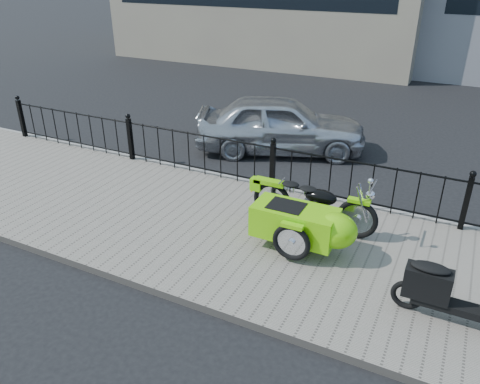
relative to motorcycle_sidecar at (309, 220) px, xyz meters
The scene contains 8 objects.
ground 1.52m from the motorcycle_sidecar, 163.12° to the left, with size 120.00×120.00×0.00m, color black.
sidewalk 1.44m from the motorcycle_sidecar, behind, with size 30.00×3.80×0.12m, color gray.
curb 2.34m from the motorcycle_sidecar, 125.92° to the left, with size 30.00×0.10×0.12m, color gray.
iron_fence 2.17m from the motorcycle_sidecar, 128.09° to the left, with size 14.11×0.11×1.08m.
motorcycle_sidecar is the anchor object (origin of this frame).
scooter 2.27m from the motorcycle_sidecar, 21.42° to the right, with size 1.56×0.46×1.06m.
spare_tire 0.82m from the motorcycle_sidecar, 157.33° to the left, with size 0.65×0.65×0.09m, color black.
sedan_car 4.50m from the motorcycle_sidecar, 117.72° to the left, with size 1.63×4.05×1.38m, color #B8BBC0.
Camera 1 is at (3.22, -6.55, 4.22)m, focal length 35.00 mm.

